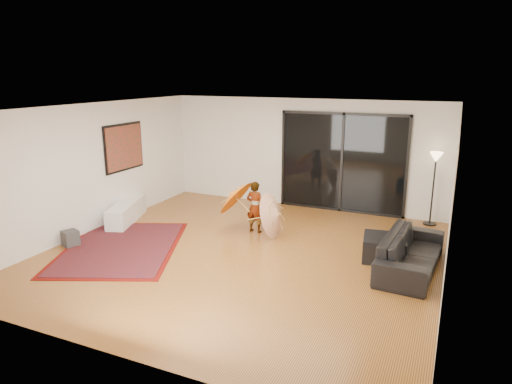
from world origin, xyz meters
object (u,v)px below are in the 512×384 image
Objects in this scene: ottoman at (384,248)px; child at (255,207)px; media_console at (127,212)px; sofa at (411,252)px.

ottoman is 0.67× the size of child.
media_console is 2.16× the size of ottoman.
child is at bearing -9.26° from media_console.
child is (-3.23, 0.67, 0.24)m from sofa.
media_console is 6.20m from sofa.
media_console is 5.72m from ottoman.
media_console is 1.45× the size of child.
child is (-2.75, 0.39, 0.34)m from ottoman.
sofa is 2.89× the size of ottoman.
media_console is 3.04m from child.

